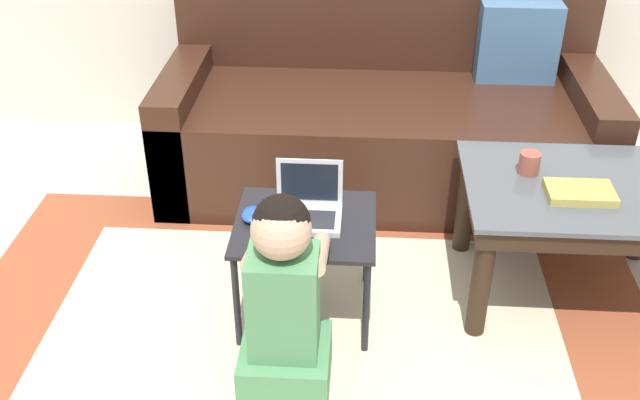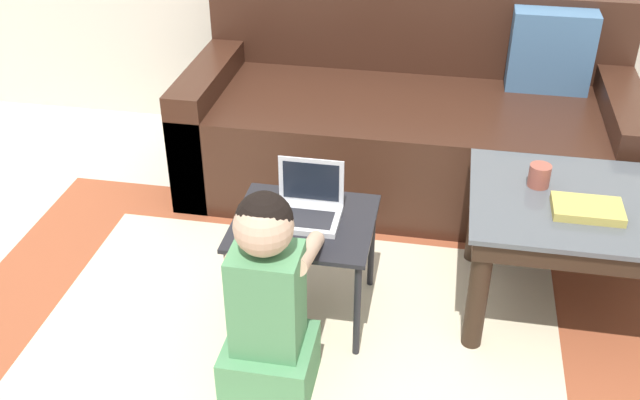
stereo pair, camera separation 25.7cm
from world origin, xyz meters
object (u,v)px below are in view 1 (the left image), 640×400
(coffee_table, at_px, (578,204))
(laptop, at_px, (308,210))
(laptop_desk, at_px, (305,234))
(cup_on_table, at_px, (529,163))
(book_on_table, at_px, (580,193))
(computer_mouse, at_px, (251,214))
(person_seated, at_px, (284,308))
(couch, at_px, (384,118))

(coffee_table, relative_size, laptop, 3.55)
(laptop_desk, height_order, laptop, laptop)
(coffee_table, relative_size, cup_on_table, 10.17)
(laptop, relative_size, book_on_table, 1.01)
(computer_mouse, distance_m, person_seated, 0.43)
(cup_on_table, bearing_deg, book_on_table, -45.80)
(couch, bearing_deg, laptop_desk, -104.94)
(laptop, bearing_deg, person_seated, -95.76)
(laptop_desk, xyz_separation_m, laptop, (0.01, 0.02, 0.08))
(coffee_table, bearing_deg, couch, 128.03)
(laptop, bearing_deg, couch, 75.20)
(laptop_desk, bearing_deg, coffee_table, 10.90)
(coffee_table, xyz_separation_m, cup_on_table, (-0.18, 0.07, 0.12))
(laptop, bearing_deg, computer_mouse, -175.96)
(cup_on_table, bearing_deg, computer_mouse, -165.68)
(laptop, distance_m, computer_mouse, 0.20)
(couch, xyz_separation_m, person_seated, (-0.31, -1.45, 0.05))
(person_seated, bearing_deg, couch, 77.73)
(couch, relative_size, laptop_desk, 4.06)
(computer_mouse, distance_m, cup_on_table, 1.01)
(couch, height_order, laptop_desk, couch)
(coffee_table, distance_m, cup_on_table, 0.22)
(coffee_table, relative_size, laptop_desk, 1.68)
(laptop_desk, bearing_deg, book_on_table, 6.44)
(laptop_desk, height_order, computer_mouse, computer_mouse)
(person_seated, height_order, cup_on_table, person_seated)
(couch, height_order, coffee_table, couch)
(coffee_table, bearing_deg, laptop_desk, -169.10)
(coffee_table, relative_size, computer_mouse, 8.16)
(computer_mouse, distance_m, book_on_table, 1.13)
(person_seated, relative_size, book_on_table, 3.24)
(laptop, bearing_deg, cup_on_table, 16.79)
(coffee_table, distance_m, person_seated, 1.15)
(cup_on_table, bearing_deg, coffee_table, -22.67)
(laptop_desk, distance_m, laptop, 0.09)
(laptop, relative_size, person_seated, 0.31)
(couch, bearing_deg, book_on_table, -55.44)
(couch, bearing_deg, person_seated, -102.27)
(coffee_table, bearing_deg, person_seated, -149.99)
(couch, xyz_separation_m, book_on_table, (0.65, -0.95, 0.20))
(computer_mouse, bearing_deg, couch, 65.87)
(couch, distance_m, cup_on_table, 0.97)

